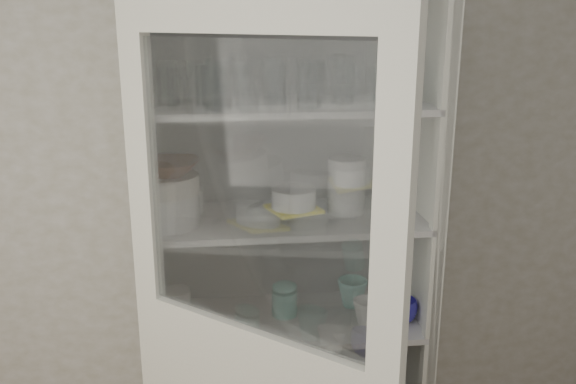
% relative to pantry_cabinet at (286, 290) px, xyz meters
% --- Properties ---
extents(wall_back, '(3.60, 0.02, 2.60)m').
position_rel_pantry_cabinet_xyz_m(wall_back, '(-0.20, 0.16, 0.36)').
color(wall_back, gray).
rests_on(wall_back, ground).
extents(pantry_cabinet, '(1.00, 0.45, 2.10)m').
position_rel_pantry_cabinet_xyz_m(pantry_cabinet, '(0.00, 0.00, 0.00)').
color(pantry_cabinet, silver).
rests_on(pantry_cabinet, floor).
extents(tumbler_0, '(0.08, 0.08, 0.16)m').
position_rel_pantry_cabinet_xyz_m(tumbler_0, '(-0.23, -0.18, 0.80)').
color(tumbler_0, silver).
rests_on(tumbler_0, shelf_glass).
extents(tumbler_1, '(0.09, 0.09, 0.15)m').
position_rel_pantry_cabinet_xyz_m(tumbler_1, '(-0.23, -0.22, 0.80)').
color(tumbler_1, silver).
rests_on(tumbler_1, shelf_glass).
extents(tumbler_2, '(0.08, 0.08, 0.14)m').
position_rel_pantry_cabinet_xyz_m(tumbler_2, '(-0.15, -0.22, 0.79)').
color(tumbler_2, silver).
rests_on(tumbler_2, shelf_glass).
extents(tumbler_3, '(0.08, 0.08, 0.15)m').
position_rel_pantry_cabinet_xyz_m(tumbler_3, '(0.05, -0.20, 0.80)').
color(tumbler_3, silver).
rests_on(tumbler_3, shelf_glass).
extents(tumbler_4, '(0.09, 0.09, 0.14)m').
position_rel_pantry_cabinet_xyz_m(tumbler_4, '(0.29, -0.20, 0.79)').
color(tumbler_4, silver).
rests_on(tumbler_4, shelf_glass).
extents(tumbler_5, '(0.08, 0.08, 0.14)m').
position_rel_pantry_cabinet_xyz_m(tumbler_5, '(0.38, -0.17, 0.79)').
color(tumbler_5, silver).
rests_on(tumbler_5, shelf_glass).
extents(tumbler_6, '(0.08, 0.08, 0.14)m').
position_rel_pantry_cabinet_xyz_m(tumbler_6, '(0.38, -0.20, 0.79)').
color(tumbler_6, silver).
rests_on(tumbler_6, shelf_glass).
extents(tumbler_7, '(0.09, 0.09, 0.14)m').
position_rel_pantry_cabinet_xyz_m(tumbler_7, '(-0.40, -0.07, 0.79)').
color(tumbler_7, silver).
rests_on(tumbler_7, shelf_glass).
extents(tumbler_8, '(0.07, 0.07, 0.13)m').
position_rel_pantry_cabinet_xyz_m(tumbler_8, '(-0.28, -0.09, 0.79)').
color(tumbler_8, silver).
rests_on(tumbler_8, shelf_glass).
extents(tumbler_9, '(0.07, 0.07, 0.13)m').
position_rel_pantry_cabinet_xyz_m(tumbler_9, '(-0.26, -0.07, 0.79)').
color(tumbler_9, silver).
rests_on(tumbler_9, shelf_glass).
extents(tumbler_10, '(0.08, 0.08, 0.13)m').
position_rel_pantry_cabinet_xyz_m(tumbler_10, '(0.10, -0.04, 0.79)').
color(tumbler_10, silver).
rests_on(tumbler_10, shelf_glass).
extents(tumbler_11, '(0.10, 0.10, 0.15)m').
position_rel_pantry_cabinet_xyz_m(tumbler_11, '(0.18, -0.10, 0.80)').
color(tumbler_11, silver).
rests_on(tumbler_11, shelf_glass).
extents(goblet_0, '(0.07, 0.07, 0.15)m').
position_rel_pantry_cabinet_xyz_m(goblet_0, '(-0.35, 0.00, 0.80)').
color(goblet_0, silver).
rests_on(goblet_0, shelf_glass).
extents(goblet_1, '(0.07, 0.07, 0.16)m').
position_rel_pantry_cabinet_xyz_m(goblet_1, '(-0.11, 0.06, 0.80)').
color(goblet_1, silver).
rests_on(goblet_1, shelf_glass).
extents(goblet_2, '(0.07, 0.07, 0.16)m').
position_rel_pantry_cabinet_xyz_m(goblet_2, '(0.10, 0.01, 0.80)').
color(goblet_2, silver).
rests_on(goblet_2, shelf_glass).
extents(goblet_3, '(0.08, 0.08, 0.17)m').
position_rel_pantry_cabinet_xyz_m(goblet_3, '(0.19, 0.01, 0.81)').
color(goblet_3, silver).
rests_on(goblet_3, shelf_glass).
extents(plate_stack_front, '(0.20, 0.20, 0.11)m').
position_rel_pantry_cabinet_xyz_m(plate_stack_front, '(-0.41, -0.13, 0.38)').
color(plate_stack_front, white).
rests_on(plate_stack_front, shelf_plates).
extents(plate_stack_back, '(0.22, 0.22, 0.08)m').
position_rel_pantry_cabinet_xyz_m(plate_stack_back, '(-0.41, 0.03, 0.36)').
color(plate_stack_back, white).
rests_on(plate_stack_back, shelf_plates).
extents(cream_bowl, '(0.26, 0.26, 0.06)m').
position_rel_pantry_cabinet_xyz_m(cream_bowl, '(-0.41, -0.13, 0.46)').
color(cream_bowl, beige).
rests_on(cream_bowl, plate_stack_front).
extents(terracotta_bowl, '(0.22, 0.22, 0.05)m').
position_rel_pantry_cabinet_xyz_m(terracotta_bowl, '(-0.41, -0.13, 0.52)').
color(terracotta_bowl, '#452316').
rests_on(terracotta_bowl, cream_bowl).
extents(glass_platter, '(0.44, 0.44, 0.02)m').
position_rel_pantry_cabinet_xyz_m(glass_platter, '(0.02, -0.07, 0.33)').
color(glass_platter, silver).
rests_on(glass_platter, shelf_plates).
extents(yellow_trivet, '(0.21, 0.21, 0.01)m').
position_rel_pantry_cabinet_xyz_m(yellow_trivet, '(0.02, -0.07, 0.35)').
color(yellow_trivet, yellow).
rests_on(yellow_trivet, glass_platter).
extents(white_ramekin, '(0.21, 0.21, 0.07)m').
position_rel_pantry_cabinet_xyz_m(white_ramekin, '(0.02, -0.07, 0.39)').
color(white_ramekin, white).
rests_on(white_ramekin, yellow_trivet).
extents(grey_bowl_stack, '(0.13, 0.13, 0.20)m').
position_rel_pantry_cabinet_xyz_m(grey_bowl_stack, '(0.21, -0.05, 0.42)').
color(grey_bowl_stack, silver).
rests_on(grey_bowl_stack, shelf_plates).
extents(mug_blue, '(0.14, 0.14, 0.09)m').
position_rel_pantry_cabinet_xyz_m(mug_blue, '(0.41, -0.15, -0.03)').
color(mug_blue, '#262C9F').
rests_on(mug_blue, shelf_mugs).
extents(mug_teal, '(0.14, 0.14, 0.11)m').
position_rel_pantry_cabinet_xyz_m(mug_teal, '(0.26, -0.00, -0.02)').
color(mug_teal, teal).
rests_on(mug_teal, shelf_mugs).
extents(mug_white, '(0.11, 0.11, 0.09)m').
position_rel_pantry_cabinet_xyz_m(mug_white, '(0.28, -0.15, -0.03)').
color(mug_white, white).
rests_on(mug_white, shelf_mugs).
extents(teal_jar, '(0.09, 0.09, 0.11)m').
position_rel_pantry_cabinet_xyz_m(teal_jar, '(-0.01, -0.05, -0.02)').
color(teal_jar, teal).
rests_on(teal_jar, shelf_mugs).
extents(measuring_cups, '(0.09, 0.09, 0.04)m').
position_rel_pantry_cabinet_xyz_m(measuring_cups, '(-0.36, -0.11, -0.06)').
color(measuring_cups, silver).
rests_on(measuring_cups, shelf_mugs).
extents(white_canister, '(0.12, 0.12, 0.13)m').
position_rel_pantry_cabinet_xyz_m(white_canister, '(-0.41, -0.06, -0.02)').
color(white_canister, white).
rests_on(white_canister, shelf_mugs).
extents(tumbler_12, '(0.07, 0.07, 0.15)m').
position_rel_pantry_cabinet_xyz_m(tumbler_12, '(-0.05, -0.09, 0.80)').
color(tumbler_12, silver).
rests_on(tumbler_12, shelf_glass).
extents(tumbler_13, '(0.07, 0.07, 0.15)m').
position_rel_pantry_cabinet_xyz_m(tumbler_13, '(0.33, -0.11, 0.79)').
color(tumbler_13, silver).
rests_on(tumbler_13, shelf_glass).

